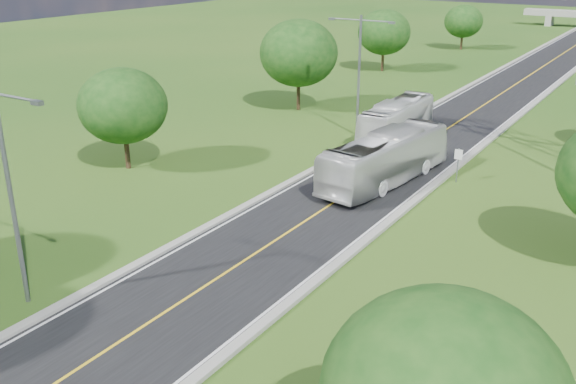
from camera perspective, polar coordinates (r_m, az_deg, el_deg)
name	(u,v)px	position (r m, az deg, el deg)	size (l,w,h in m)	color
ground	(478,109)	(67.30, 16.57, 7.09)	(260.00, 260.00, 0.00)	#1F4A14
road	(496,98)	(72.95, 17.97, 7.99)	(8.00, 150.00, 0.06)	black
curb_left	(457,92)	(74.09, 14.79, 8.56)	(0.50, 150.00, 0.22)	gray
curb_right	(537,102)	(72.02, 21.24, 7.50)	(0.50, 150.00, 0.22)	gray
speed_limit_sign	(458,160)	(45.07, 14.88, 2.76)	(0.55, 0.09, 2.40)	slate
streetlight_near_left	(8,179)	(29.64, -23.63, 1.10)	(5.90, 0.25, 10.00)	slate
streetlight_mid_left	(359,65)	(54.46, 6.35, 11.11)	(5.90, 0.25, 10.00)	slate
tree_lb	(123,106)	(47.11, -14.47, 7.43)	(6.30, 6.30, 7.33)	black
tree_lc	(299,53)	(63.15, 0.95, 12.24)	(7.56, 7.56, 8.79)	black
tree_ld	(384,32)	(85.21, 8.54, 13.86)	(6.72, 6.72, 7.82)	black
tree_le	(463,21)	(106.70, 15.33, 14.43)	(5.88, 5.88, 6.84)	black
bus_outbound	(386,158)	(43.81, 8.67, 2.97)	(2.89, 12.36, 3.44)	silver
bus_inbound	(397,118)	(55.30, 9.64, 6.47)	(2.56, 10.94, 3.05)	white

